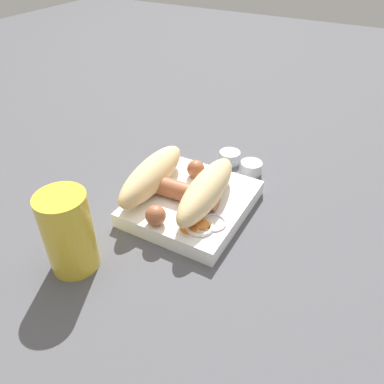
{
  "coord_description": "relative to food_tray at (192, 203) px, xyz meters",
  "views": [
    {
      "loc": [
        -0.43,
        -0.24,
        0.41
      ],
      "look_at": [
        0.0,
        0.0,
        0.04
      ],
      "focal_mm": 35.0,
      "sensor_mm": 36.0,
      "label": 1
    }
  ],
  "objects": [
    {
      "name": "ground_plane",
      "position": [
        0.0,
        0.0,
        -0.01
      ],
      "size": [
        3.0,
        3.0,
        0.0
      ],
      "primitive_type": "plane",
      "color": "#4C4C51"
    },
    {
      "name": "food_tray",
      "position": [
        0.0,
        0.0,
        0.0
      ],
      "size": [
        0.2,
        0.18,
        0.03
      ],
      "color": "white",
      "rests_on": "ground_plane"
    },
    {
      "name": "bread_roll",
      "position": [
        -0.01,
        0.02,
        0.04
      ],
      "size": [
        0.19,
        0.16,
        0.06
      ],
      "color": "#DBBC84",
      "rests_on": "food_tray"
    },
    {
      "name": "sausage",
      "position": [
        -0.01,
        0.02,
        0.03
      ],
      "size": [
        0.17,
        0.14,
        0.03
      ],
      "color": "#9E5638",
      "rests_on": "food_tray"
    },
    {
      "name": "pickled_veggies",
      "position": [
        -0.06,
        -0.05,
        0.02
      ],
      "size": [
        0.07,
        0.06,
        0.01
      ],
      "color": "orange",
      "rests_on": "food_tray"
    },
    {
      "name": "condiment_cup_near",
      "position": [
        0.15,
        -0.05,
        -0.0
      ],
      "size": [
        0.04,
        0.04,
        0.02
      ],
      "color": "silver",
      "rests_on": "ground_plane"
    },
    {
      "name": "condiment_cup_far",
      "position": [
        0.17,
        0.01,
        -0.0
      ],
      "size": [
        0.04,
        0.04,
        0.02
      ],
      "color": "silver",
      "rests_on": "ground_plane"
    },
    {
      "name": "drink_glass",
      "position": [
        -0.19,
        0.09,
        0.05
      ],
      "size": [
        0.07,
        0.07,
        0.12
      ],
      "color": "gold",
      "rests_on": "ground_plane"
    }
  ]
}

